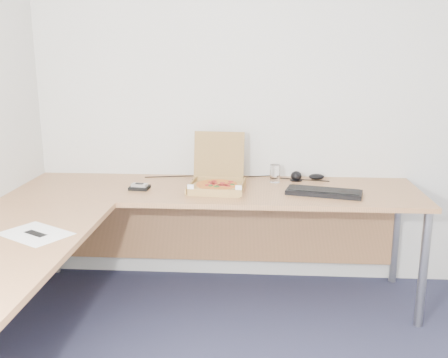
# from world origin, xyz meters

# --- Properties ---
(room_shell) EXTENTS (3.50, 3.50, 2.50)m
(room_shell) POSITION_xyz_m (0.00, 0.00, 1.25)
(room_shell) COLOR silver
(room_shell) RESTS_ON ground
(desk) EXTENTS (2.50, 2.20, 0.73)m
(desk) POSITION_xyz_m (-0.82, 0.97, 0.70)
(desk) COLOR #B4794A
(desk) RESTS_ON ground
(pizza_box) EXTENTS (0.32, 0.38, 0.33)m
(pizza_box) POSITION_xyz_m (-0.50, 1.38, 0.77)
(pizza_box) COLOR #AA8043
(pizza_box) RESTS_ON desk
(drinking_glass) EXTENTS (0.07, 0.07, 0.11)m
(drinking_glass) POSITION_xyz_m (-0.14, 1.58, 0.79)
(drinking_glass) COLOR white
(drinking_glass) RESTS_ON desk
(keyboard) EXTENTS (0.47, 0.26, 0.03)m
(keyboard) POSITION_xyz_m (0.15, 1.30, 0.74)
(keyboard) COLOR black
(keyboard) RESTS_ON desk
(mouse) EXTENTS (0.11, 0.08, 0.04)m
(mouse) POSITION_xyz_m (0.14, 1.67, 0.75)
(mouse) COLOR black
(mouse) RESTS_ON desk
(wallet) EXTENTS (0.12, 0.11, 0.02)m
(wallet) POSITION_xyz_m (-0.98, 1.35, 0.74)
(wallet) COLOR black
(wallet) RESTS_ON desk
(phone) EXTENTS (0.10, 0.06, 0.02)m
(phone) POSITION_xyz_m (-0.98, 1.34, 0.76)
(phone) COLOR #B2B5BA
(phone) RESTS_ON wallet
(paper_sheet) EXTENTS (0.38, 0.35, 0.00)m
(paper_sheet) POSITION_xyz_m (-1.28, 0.52, 0.73)
(paper_sheet) COLOR white
(paper_sheet) RESTS_ON desk
(dome_speaker) EXTENTS (0.08, 0.08, 0.07)m
(dome_speaker) POSITION_xyz_m (0.00, 1.63, 0.76)
(dome_speaker) COLOR black
(dome_speaker) RESTS_ON desk
(cable_bundle) EXTENTS (0.60, 0.12, 0.01)m
(cable_bundle) POSITION_xyz_m (-0.42, 1.67, 0.73)
(cable_bundle) COLOR black
(cable_bundle) RESTS_ON desk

